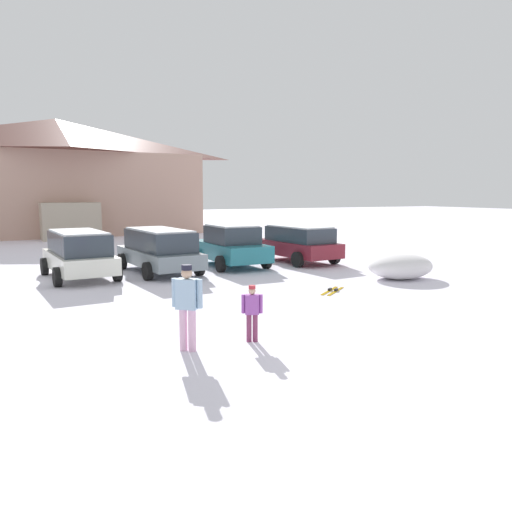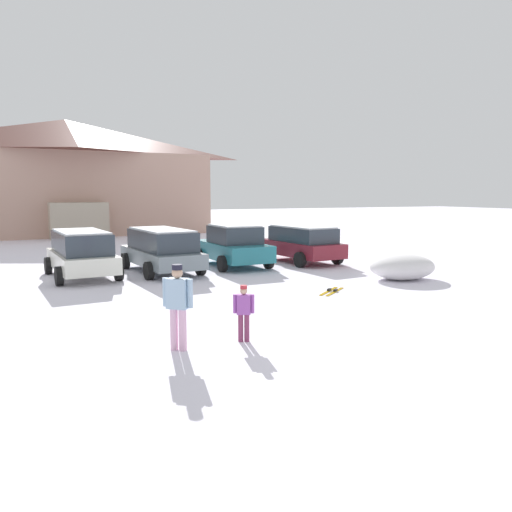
% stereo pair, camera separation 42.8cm
% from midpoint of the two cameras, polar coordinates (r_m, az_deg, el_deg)
% --- Properties ---
extents(ground, '(160.00, 160.00, 0.00)m').
position_cam_midpoint_polar(ground, '(9.88, 17.59, -10.85)').
color(ground, white).
extents(ski_lodge, '(20.23, 11.75, 8.40)m').
position_cam_midpoint_polar(ski_lodge, '(40.12, -22.00, 8.46)').
color(ski_lodge, tan).
rests_on(ski_lodge, ground).
extents(parked_white_suv, '(2.43, 4.51, 1.69)m').
position_cam_midpoint_polar(parked_white_suv, '(18.76, -20.20, 0.34)').
color(parked_white_suv, white).
rests_on(parked_white_suv, ground).
extents(parked_grey_wagon, '(2.52, 4.89, 1.67)m').
position_cam_midpoint_polar(parked_grey_wagon, '(19.29, -11.63, 0.79)').
color(parked_grey_wagon, gray).
rests_on(parked_grey_wagon, ground).
extents(parked_teal_hatchback, '(2.30, 4.26, 1.73)m').
position_cam_midpoint_polar(parked_teal_hatchback, '(20.57, -3.52, 1.20)').
color(parked_teal_hatchback, teal).
rests_on(parked_teal_hatchback, ground).
extents(parked_maroon_van, '(2.47, 4.25, 1.60)m').
position_cam_midpoint_polar(parked_maroon_van, '(21.80, 4.33, 1.55)').
color(parked_maroon_van, maroon).
rests_on(parked_maroon_van, ground).
extents(skier_adult_in_blue_parka, '(0.50, 0.44, 1.67)m').
position_cam_midpoint_polar(skier_adult_in_blue_parka, '(9.62, -9.14, -5.27)').
color(skier_adult_in_blue_parka, '#DFABCA').
rests_on(skier_adult_in_blue_parka, ground).
extents(skier_child_in_purple_jacket, '(0.40, 0.27, 1.16)m').
position_cam_midpoint_polar(skier_child_in_purple_jacket, '(10.14, -1.67, -6.19)').
color(skier_child_in_purple_jacket, '#773154').
rests_on(skier_child_in_purple_jacket, ground).
extents(pair_of_skis, '(1.32, 1.12, 0.08)m').
position_cam_midpoint_polar(pair_of_skis, '(15.55, 7.97, -3.94)').
color(pair_of_skis, gold).
rests_on(pair_of_skis, ground).
extents(plowed_snow_pile, '(2.40, 1.92, 0.89)m').
position_cam_midpoint_polar(plowed_snow_pile, '(18.24, 15.52, -1.13)').
color(plowed_snow_pile, white).
rests_on(plowed_snow_pile, ground).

